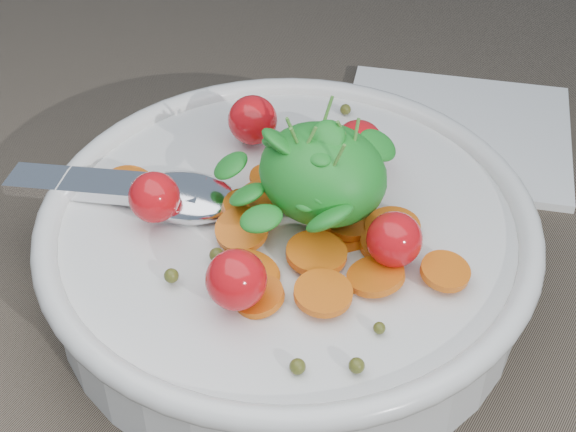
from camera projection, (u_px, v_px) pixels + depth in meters
The scene contains 3 objects.
ground at pixel (244, 275), 0.59m from camera, with size 6.00×6.00×0.00m, color brown.
bowl at pixel (288, 245), 0.56m from camera, with size 0.34×0.31×0.13m.
napkin at pixel (455, 133), 0.70m from camera, with size 0.18×0.16×0.01m, color white.
Camera 1 is at (0.24, -0.34, 0.42)m, focal length 55.00 mm.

